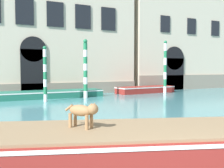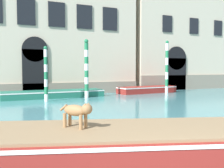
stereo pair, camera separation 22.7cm
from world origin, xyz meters
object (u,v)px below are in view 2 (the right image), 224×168
(dog_on_deck, at_px, (77,111))
(mooring_pole_2, at_px, (167,67))
(mooring_pole_0, at_px, (46,74))
(boat_moored_near_palazzo, at_px, (54,94))
(boat_foreground, at_px, (117,142))
(boat_moored_far, at_px, (147,89))
(mooring_pole_1, at_px, (86,68))

(dog_on_deck, bearing_deg, mooring_pole_2, 101.80)
(mooring_pole_0, bearing_deg, boat_moored_near_palazzo, 66.90)
(boat_foreground, distance_m, dog_on_deck, 1.14)
(mooring_pole_0, bearing_deg, boat_moored_far, 15.36)
(dog_on_deck, relative_size, boat_moored_far, 0.15)
(boat_moored_near_palazzo, height_order, mooring_pole_0, mooring_pole_0)
(mooring_pole_0, bearing_deg, mooring_pole_2, 7.12)
(boat_foreground, xyz_separation_m, mooring_pole_1, (3.30, 11.95, 1.68))
(mooring_pole_0, bearing_deg, dog_on_deck, -96.28)
(mooring_pole_1, bearing_deg, mooring_pole_0, -161.14)
(dog_on_deck, bearing_deg, boat_moored_near_palazzo, 135.58)
(mooring_pole_1, bearing_deg, boat_moored_near_palazzo, 152.84)
(dog_on_deck, bearing_deg, boat_foreground, 29.53)
(dog_on_deck, relative_size, mooring_pole_0, 0.23)
(boat_moored_near_palazzo, xyz_separation_m, boat_moored_far, (7.81, 0.32, 0.02))
(boat_foreground, xyz_separation_m, mooring_pole_2, (10.17, 12.17, 1.79))
(boat_moored_far, distance_m, mooring_pole_0, 9.12)
(boat_moored_near_palazzo, xyz_separation_m, mooring_pole_0, (-0.88, -2.06, 1.45))
(mooring_pole_0, xyz_separation_m, mooring_pole_1, (2.94, 1.01, 0.33))
(mooring_pole_0, bearing_deg, boat_foreground, -91.87)
(dog_on_deck, xyz_separation_m, mooring_pole_1, (4.11, 11.57, 0.97))
(boat_moored_near_palazzo, distance_m, mooring_pole_2, 9.17)
(boat_foreground, height_order, boat_moored_near_palazzo, boat_foreground)
(boat_moored_near_palazzo, xyz_separation_m, mooring_pole_1, (2.06, -1.06, 1.78))
(boat_moored_far, height_order, mooring_pole_0, mooring_pole_0)
(boat_foreground, bearing_deg, mooring_pole_2, 68.57)
(boat_moored_near_palazzo, xyz_separation_m, mooring_pole_2, (8.94, -0.84, 1.89))
(mooring_pole_0, relative_size, mooring_pole_1, 0.84)
(boat_moored_near_palazzo, relative_size, mooring_pole_1, 1.74)
(mooring_pole_1, distance_m, mooring_pole_2, 6.88)
(boat_moored_far, distance_m, mooring_pole_1, 6.16)
(mooring_pole_0, relative_size, mooring_pole_2, 0.79)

